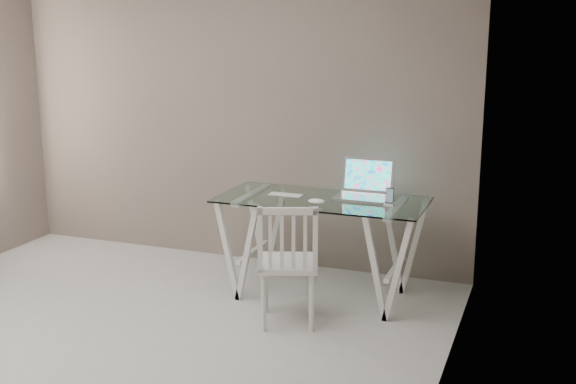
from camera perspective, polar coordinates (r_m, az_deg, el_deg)
name	(u,v)px	position (r m, az deg, el deg)	size (l,w,h in m)	color
room	(51,74)	(4.13, -18.21, 8.85)	(4.50, 4.52, 2.71)	#AAA8A3
desk	(321,247)	(5.31, 2.66, -4.34)	(1.50, 0.70, 0.75)	silver
chair	(288,259)	(4.76, -0.01, -5.32)	(0.50, 0.50, 0.85)	silver
laptop	(365,188)	(5.29, 6.08, 0.32)	(0.38, 0.33, 0.27)	silver
keyboard	(285,195)	(5.30, -0.21, -0.24)	(0.26, 0.11, 0.01)	silver
mouse	(316,201)	(5.06, 2.26, -0.75)	(0.12, 0.07, 0.04)	white
phone_dock	(389,201)	(5.06, 8.02, -0.68)	(0.07, 0.07, 0.12)	white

